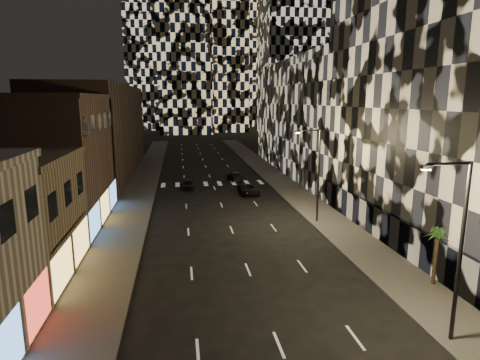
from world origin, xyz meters
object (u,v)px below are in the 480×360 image
object	(u,v)px
streetlight_far	(316,169)
palm_tree	(437,238)
car_dark_midlane	(189,184)
car_dark_rightlane	(249,190)
car_dark_oncoming	(235,176)
streetlight_near	(457,240)

from	to	relation	value
streetlight_far	palm_tree	size ratio (longest dim) A/B	2.38
car_dark_midlane	car_dark_rightlane	distance (m)	8.69
car_dark_oncoming	palm_tree	bearing A→B (deg)	97.33
streetlight_near	palm_tree	bearing A→B (deg)	61.36
streetlight_far	palm_tree	world-z (taller)	streetlight_far
streetlight_far	car_dark_rightlane	bearing A→B (deg)	108.97
streetlight_near	palm_tree	size ratio (longest dim) A/B	2.38
streetlight_far	car_dark_midlane	world-z (taller)	streetlight_far
car_dark_oncoming	car_dark_rightlane	world-z (taller)	car_dark_oncoming
streetlight_far	car_dark_midlane	bearing A→B (deg)	124.81
car_dark_oncoming	streetlight_far	bearing A→B (deg)	97.36
car_dark_midlane	car_dark_rightlane	xyz separation A→B (m)	(7.50, -4.38, -0.00)
palm_tree	streetlight_near	bearing A→B (deg)	-118.64
car_dark_midlane	car_dark_rightlane	bearing A→B (deg)	-24.63
car_dark_midlane	car_dark_oncoming	xyz separation A→B (m)	(7.00, 4.76, 0.02)
car_dark_midlane	palm_tree	xyz separation A→B (m)	(15.00, -31.29, 2.63)
streetlight_near	car_dark_oncoming	distance (m)	42.35
car_dark_rightlane	palm_tree	distance (m)	28.06
car_dark_rightlane	streetlight_near	bearing A→B (deg)	-86.30
streetlight_far	car_dark_oncoming	xyz separation A→B (m)	(-4.85, 21.81, -4.70)
streetlight_near	car_dark_rightlane	xyz separation A→B (m)	(-4.35, 32.67, -4.72)
streetlight_far	car_dark_oncoming	world-z (taller)	streetlight_far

